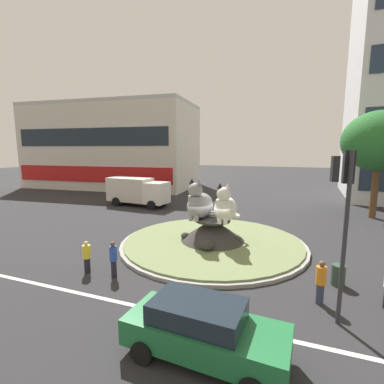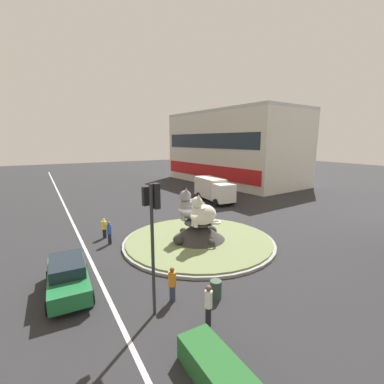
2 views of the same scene
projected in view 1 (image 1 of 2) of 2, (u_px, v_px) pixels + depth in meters
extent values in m
plane|color=#28282B|center=(213.00, 244.00, 17.15)|extent=(160.00, 160.00, 0.00)
cube|color=silver|center=(155.00, 310.00, 10.16)|extent=(112.00, 0.20, 0.01)
cylinder|color=gray|center=(213.00, 243.00, 17.13)|extent=(11.16, 11.16, 0.18)
cylinder|color=#707F51|center=(213.00, 241.00, 17.11)|extent=(10.71, 10.71, 0.10)
cone|color=#33302D|center=(213.00, 230.00, 17.00)|extent=(3.88, 3.88, 1.32)
cylinder|color=#33302D|center=(213.00, 220.00, 16.91)|extent=(2.13, 2.13, 0.12)
ellipsoid|color=#33302D|center=(237.00, 239.00, 16.58)|extent=(0.57, 0.51, 0.46)
ellipsoid|color=#33302D|center=(215.00, 228.00, 18.46)|extent=(0.82, 0.60, 0.66)
ellipsoid|color=#33302D|center=(185.00, 236.00, 17.24)|extent=(0.53, 0.54, 0.42)
ellipsoid|color=#33302D|center=(207.00, 245.00, 15.30)|extent=(0.75, 0.66, 0.60)
ellipsoid|color=gray|center=(200.00, 206.00, 17.01)|extent=(1.74, 2.38, 1.58)
cylinder|color=gray|center=(197.00, 204.00, 16.62)|extent=(1.19, 1.19, 0.99)
sphere|color=gray|center=(195.00, 190.00, 16.35)|extent=(0.87, 0.87, 0.87)
torus|color=gray|center=(212.00, 214.00, 17.69)|extent=(1.05, 1.05, 0.20)
cone|color=gray|center=(199.00, 182.00, 16.15)|extent=(0.41, 0.41, 0.36)
cone|color=black|center=(192.00, 181.00, 16.39)|extent=(0.41, 0.41, 0.36)
cylinder|color=gray|center=(196.00, 218.00, 16.34)|extent=(0.28, 0.28, 0.40)
cylinder|color=gray|center=(191.00, 217.00, 16.52)|extent=(0.28, 0.28, 0.40)
ellipsoid|color=silver|center=(225.00, 209.00, 16.40)|extent=(1.32, 2.03, 1.46)
cylinder|color=silver|center=(224.00, 207.00, 16.00)|extent=(0.97, 0.97, 0.91)
sphere|color=silver|center=(224.00, 194.00, 15.74)|extent=(0.80, 0.80, 0.80)
torus|color=silver|center=(233.00, 216.00, 17.15)|extent=(1.01, 1.01, 0.18)
cone|color=silver|center=(228.00, 186.00, 15.60)|extent=(0.33, 0.33, 0.33)
cone|color=black|center=(220.00, 186.00, 15.74)|extent=(0.33, 0.33, 0.33)
cylinder|color=silver|center=(225.00, 221.00, 15.75)|extent=(0.26, 0.26, 0.36)
cylinder|color=silver|center=(220.00, 221.00, 15.86)|extent=(0.26, 0.26, 0.36)
cylinder|color=#2D2D33|center=(345.00, 241.00, 8.96)|extent=(0.14, 0.14, 5.78)
cube|color=black|center=(349.00, 167.00, 8.81)|extent=(0.35, 0.28, 1.05)
sphere|color=#360606|center=(349.00, 157.00, 8.83)|extent=(0.18, 0.18, 0.18)
sphere|color=#392706|center=(348.00, 167.00, 8.88)|extent=(0.18, 0.18, 0.18)
sphere|color=green|center=(347.00, 177.00, 8.93)|extent=(0.18, 0.18, 0.18)
cube|color=black|center=(335.00, 169.00, 8.70)|extent=(0.23, 0.30, 0.80)
cube|color=beige|center=(114.00, 148.00, 43.31)|extent=(25.57, 14.04, 11.92)
cube|color=#B21919|center=(91.00, 174.00, 38.09)|extent=(23.58, 2.12, 2.15)
cube|color=#19232D|center=(89.00, 137.00, 37.34)|extent=(22.59, 2.00, 2.38)
cube|color=#B2B2AD|center=(112.00, 107.00, 42.36)|extent=(25.57, 14.04, 0.50)
cylinder|color=brown|center=(374.00, 194.00, 23.47)|extent=(0.54, 0.54, 4.17)
ellipsoid|color=#286B2D|center=(379.00, 141.00, 22.79)|extent=(5.75, 5.75, 4.89)
cylinder|color=black|center=(87.00, 265.00, 13.22)|extent=(0.28, 0.28, 0.72)
cylinder|color=yellow|center=(86.00, 252.00, 13.11)|extent=(0.38, 0.38, 0.62)
sphere|color=beige|center=(86.00, 243.00, 13.05)|extent=(0.21, 0.21, 0.21)
cylinder|color=#33384C|center=(320.00, 294.00, 10.54)|extent=(0.28, 0.28, 0.79)
cylinder|color=orange|center=(321.00, 275.00, 10.43)|extent=(0.38, 0.38, 0.69)
sphere|color=brown|center=(322.00, 264.00, 10.36)|extent=(0.23, 0.23, 0.23)
cylinder|color=black|center=(114.00, 269.00, 12.74)|extent=(0.25, 0.25, 0.78)
cylinder|color=#284CB2|center=(113.00, 253.00, 12.63)|extent=(0.33, 0.33, 0.68)
sphere|color=brown|center=(113.00, 244.00, 12.56)|extent=(0.22, 0.22, 0.22)
cube|color=#1E6B38|center=(205.00, 335.00, 7.76)|extent=(4.63, 2.03, 0.76)
cube|color=#19232D|center=(198.00, 311.00, 7.75)|extent=(2.62, 1.71, 0.56)
cylinder|color=black|center=(265.00, 341.00, 8.04)|extent=(0.65, 0.25, 0.64)
cylinder|color=black|center=(172.00, 317.00, 9.22)|extent=(0.65, 0.25, 0.64)
cylinder|color=black|center=(142.00, 353.00, 7.60)|extent=(0.65, 0.25, 0.64)
cube|color=silver|center=(157.00, 193.00, 27.62)|extent=(2.13, 2.33, 2.10)
cube|color=beige|center=(130.00, 189.00, 28.97)|extent=(4.74, 2.55, 2.41)
cylinder|color=black|center=(163.00, 201.00, 28.72)|extent=(0.92, 0.37, 0.90)
cylinder|color=black|center=(152.00, 205.00, 26.78)|extent=(0.92, 0.37, 0.90)
cylinder|color=black|center=(129.00, 198.00, 30.54)|extent=(0.92, 0.37, 0.90)
cylinder|color=black|center=(116.00, 202.00, 28.60)|extent=(0.92, 0.37, 0.90)
cylinder|color=#2D4233|center=(338.00, 275.00, 11.99)|extent=(0.56, 0.56, 0.90)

